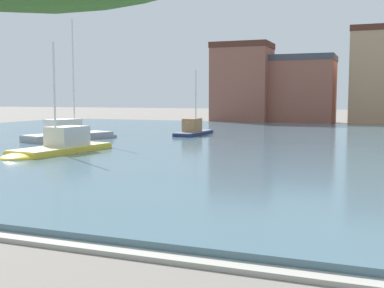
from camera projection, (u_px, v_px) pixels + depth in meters
harbor_water at (316, 144)px, 36.56m from camera, size 84.20×54.86×0.30m
quay_edge_coping at (162, 257)px, 10.89m from camera, size 84.20×0.50×0.12m
sailboat_navy at (195, 132)px, 43.56m from camera, size 1.72×6.65×6.03m
sailboat_yellow at (57, 148)px, 29.24m from camera, size 3.11×8.03×6.89m
sailboat_grey at (74, 135)px, 38.44m from camera, size 4.76×8.50×9.66m
townhouse_corner_house at (242, 83)px, 68.57m from camera, size 8.05×6.11×11.22m
townhouse_end_terrace at (303, 90)px, 67.78m from camera, size 8.73×7.36×9.39m
townhouse_wide_warehouse at (376, 76)px, 64.91m from camera, size 6.82×6.06×12.97m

